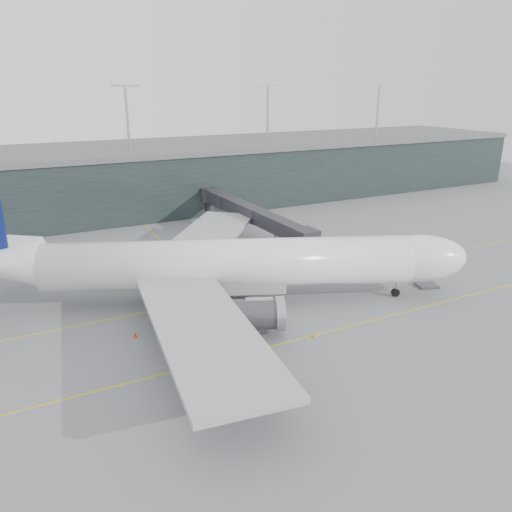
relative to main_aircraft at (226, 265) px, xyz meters
name	(u,v)px	position (x,y,z in m)	size (l,w,h in m)	color
ground	(183,293)	(-4.59, 5.78, -5.64)	(320.00, 320.00, 0.00)	slate
taxiline_a	(192,303)	(-4.59, 1.78, -5.63)	(160.00, 0.25, 0.02)	gold
taxiline_b	(240,354)	(-4.59, -14.22, -5.63)	(160.00, 0.25, 0.02)	gold
taxiline_lead_main	(173,251)	(0.41, 25.78, -5.63)	(0.25, 60.00, 0.02)	gold
terminal	(102,180)	(-4.60, 63.78, 1.97)	(240.00, 36.00, 29.00)	black
main_aircraft	(226,265)	(0.00, 0.00, 0.00)	(68.68, 63.40, 20.11)	white
jet_bridge	(240,208)	(16.77, 30.83, -0.41)	(4.88, 45.88, 6.99)	#27272C
gse_cart	(379,270)	(26.08, -1.91, -4.70)	(2.82, 2.18, 1.70)	#9F170B
baggage_dolly	(427,285)	(29.81, -8.72, -5.46)	(3.12, 2.49, 0.31)	#3F3E44
uld_a	(141,272)	(-8.31, 15.09, -4.72)	(2.08, 1.74, 1.76)	#3C3D41
uld_b	(149,268)	(-6.66, 16.12, -4.71)	(2.26, 1.96, 1.78)	#3C3D41
uld_c	(165,266)	(-4.23, 15.53, -4.59)	(2.21, 1.78, 2.00)	#3C3D41
cone_nose	(374,268)	(27.26, 0.75, -5.30)	(0.43, 0.43, 0.68)	#CF500B
cone_wing_stbd	(314,335)	(5.27, -14.65, -5.32)	(0.40, 0.40, 0.64)	orange
cone_wing_port	(206,262)	(3.32, 16.18, -5.27)	(0.48, 0.48, 0.76)	#CF500B
cone_tail	(135,335)	(-14.31, -4.66, -5.27)	(0.47, 0.47, 0.74)	#F7390D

